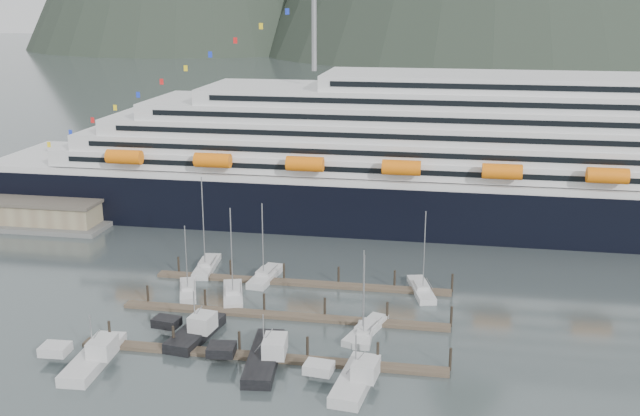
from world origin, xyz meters
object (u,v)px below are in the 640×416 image
Objects in this scene: sailboat_f at (266,277)px; trawler_b at (195,331)px; warehouse at (11,208)px; sailboat_d at (366,331)px; cruise_ship at (513,168)px; trawler_d at (354,378)px; trawler_a at (92,357)px; sailboat_g at (421,290)px; sailboat_c at (233,295)px; sailboat_h at (364,335)px; trawler_c at (263,356)px; sailboat_e at (207,267)px; sailboat_b at (188,291)px.

sailboat_f reaches higher than trawler_b.
sailboat_d is (79.48, -42.23, -1.84)m from warehouse.
warehouse is at bearing -172.77° from cruise_ship.
trawler_b is 0.96× the size of trawler_d.
sailboat_g is at bearing -54.81° from trawler_a.
sailboat_h is (21.55, -10.48, -0.04)m from sailboat_c.
trawler_a is at bearing 94.44° from trawler_c.
sailboat_e is at bearing 82.22° from sailboat_f.
sailboat_h is 0.94× the size of trawler_a.
sailboat_b is 0.69× the size of sailboat_e.
sailboat_f is at bearing -2.37° from trawler_b.
sailboat_f is 0.95× the size of trawler_c.
trawler_c is at bearing -117.52° from cruise_ship.
sailboat_h is (-6.90, -17.66, -0.02)m from sailboat_g.
sailboat_g is at bearing -45.83° from trawler_b.
sailboat_b reaches higher than warehouse.
trawler_d is (-22.21, -69.60, -11.13)m from cruise_ship.
sailboat_c is at bearing 20.10° from trawler_c.
warehouse is 3.03× the size of sailboat_c.
trawler_a is at bearing 137.34° from sailboat_c.
sailboat_g is 1.05× the size of trawler_a.
cruise_ship is 76.44m from trawler_b.
sailboat_f is 1.09× the size of sailboat_h.
sailboat_g is (35.91, 6.69, 0.02)m from sailboat_b.
sailboat_c reaches higher than trawler_a.
sailboat_h is at bearing -166.56° from sailboat_d.
sailboat_e reaches higher than trawler_b.
trawler_c is (-11.75, -9.39, 0.51)m from sailboat_h.
cruise_ship reaches higher than trawler_c.
warehouse is 3.59× the size of sailboat_d.
warehouse is at bearing 60.24° from sailboat_h.
sailboat_c is 8.96m from sailboat_f.
sailboat_h reaches higher than sailboat_b.
trawler_a is (46.50, -57.01, -1.33)m from warehouse.
sailboat_e reaches higher than sailboat_f.
sailboat_h is (29.01, -10.97, 0.00)m from sailboat_b.
warehouse is 54.55m from sailboat_e.
cruise_ship is at bearing -11.02° from trawler_d.
sailboat_c reaches higher than sailboat_d.
sailboat_b is at bearing 86.02° from sailboat_g.
sailboat_d is 36.14m from trawler_a.
sailboat_b is 0.81× the size of trawler_c.
cruise_ship reaches higher than sailboat_d.
sailboat_f is at bearing -37.27° from sailboat_c.
sailboat_b reaches higher than trawler_a.
trawler_d is (29.43, -23.97, 0.51)m from sailboat_b.
sailboat_h reaches higher than trawler_a.
sailboat_e is at bearing 72.88° from sailboat_d.
sailboat_f reaches higher than trawler_c.
sailboat_b is 0.95× the size of trawler_d.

